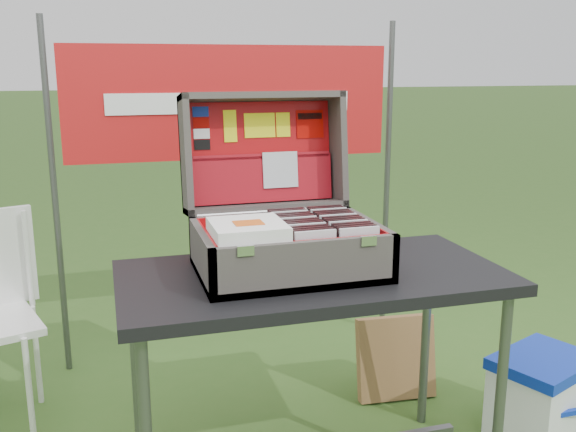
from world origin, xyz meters
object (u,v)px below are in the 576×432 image
object	(u,v)px
table	(312,381)
cooler	(541,396)
cardboard_box	(396,358)
suitcase	(283,185)

from	to	relation	value
table	cooler	bearing A→B (deg)	2.21
table	cardboard_box	bearing A→B (deg)	41.11
cardboard_box	suitcase	bearing A→B (deg)	-142.97
table	cardboard_box	xyz separation A→B (m)	(0.57, 0.49, -0.21)
suitcase	cooler	world-z (taller)	suitcase
suitcase	cooler	xyz separation A→B (m)	(1.07, -0.04, -0.92)
suitcase	table	bearing A→B (deg)	-45.38
suitcase	cooler	size ratio (longest dim) A/B	1.53
cooler	suitcase	bearing A→B (deg)	155.01
table	suitcase	bearing A→B (deg)	134.78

